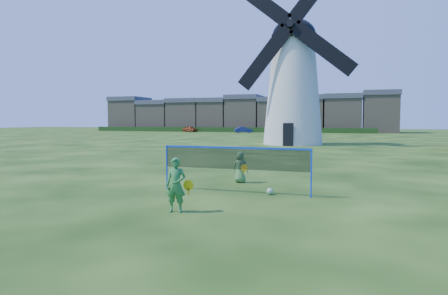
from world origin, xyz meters
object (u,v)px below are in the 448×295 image
at_px(badminton_net, 235,159).
at_px(car_right, 243,130).
at_px(play_ball, 270,191).
at_px(car_left, 190,129).
at_px(windmill, 293,82).
at_px(player_boy, 240,167).
at_px(player_girl, 176,185).

bearing_deg(badminton_net, car_right, 105.22).
xyz_separation_m(play_ball, car_left, (-30.79, 64.48, 0.50)).
bearing_deg(windmill, player_boy, -86.30).
height_order(player_boy, play_ball, player_boy).
relative_size(car_left, car_right, 0.99).
distance_m(player_girl, player_boy, 5.23).
relative_size(badminton_net, player_boy, 4.18).
relative_size(windmill, badminton_net, 3.51).
bearing_deg(windmill, badminton_net, -85.72).
bearing_deg(player_boy, car_right, -76.15).
bearing_deg(windmill, car_right, 113.16).
xyz_separation_m(badminton_net, player_boy, (-0.42, 2.16, -0.53)).
bearing_deg(car_left, badminton_net, -132.01).
height_order(badminton_net, player_girl, badminton_net).
height_order(player_girl, play_ball, player_girl).
height_order(windmill, play_ball, windmill).
height_order(player_boy, car_right, player_boy).
bearing_deg(player_boy, player_girl, 85.53).
xyz_separation_m(windmill, player_girl, (1.36, -30.34, -5.58)).
height_order(windmill, player_girl, windmill).
bearing_deg(badminton_net, play_ball, 4.46).
relative_size(badminton_net, player_girl, 3.49).
bearing_deg(car_left, player_girl, -133.49).
height_order(car_left, car_right, car_left).
bearing_deg(play_ball, player_boy, 127.68).
distance_m(windmill, car_left, 46.72).
xyz_separation_m(windmill, player_boy, (1.63, -25.12, -5.69)).
bearing_deg(play_ball, badminton_net, -175.54).
height_order(player_boy, car_left, car_left).
bearing_deg(car_right, player_girl, 169.84).
relative_size(player_boy, car_left, 0.34).
distance_m(windmill, player_boy, 25.80).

